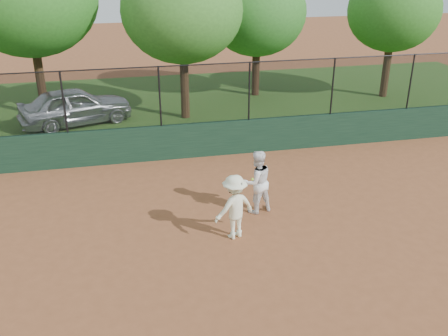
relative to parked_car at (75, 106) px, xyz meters
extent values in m
plane|color=brown|center=(3.54, -10.47, -0.75)|extent=(80.00, 80.00, 0.00)
cube|color=#183623|center=(3.54, -4.47, -0.15)|extent=(26.00, 0.20, 1.20)
cube|color=#264B17|center=(3.54, 1.53, -0.75)|extent=(36.00, 12.00, 0.01)
imported|color=#ACB0B6|center=(0.00, 0.00, 0.00)|extent=(4.76, 3.05, 1.51)
imported|color=white|center=(5.16, -8.65, 0.13)|extent=(1.00, 0.86, 1.77)
imported|color=white|center=(4.27, -9.81, 0.08)|extent=(1.23, 0.96, 1.67)
sphere|color=#ABD72F|center=(4.60, -10.16, 0.96)|extent=(0.07, 0.07, 0.07)
cube|color=black|center=(3.54, -4.47, 1.45)|extent=(26.00, 0.02, 2.00)
cylinder|color=black|center=(3.54, -4.47, 2.43)|extent=(26.00, 0.04, 0.04)
cylinder|color=black|center=(0.04, -4.47, 1.45)|extent=(0.06, 0.06, 2.00)
cylinder|color=black|center=(3.04, -4.47, 1.45)|extent=(0.06, 0.06, 2.00)
cylinder|color=black|center=(6.04, -4.47, 1.45)|extent=(0.06, 0.06, 2.00)
cylinder|color=black|center=(9.04, -4.47, 1.45)|extent=(0.06, 0.06, 2.00)
cylinder|color=black|center=(12.04, -4.47, 1.45)|extent=(0.06, 0.06, 2.00)
cylinder|color=#3D2815|center=(-1.39, 1.43, 0.62)|extent=(0.36, 0.36, 2.75)
cylinder|color=#462E19|center=(4.46, -0.10, 0.50)|extent=(0.36, 0.36, 2.52)
ellipsoid|color=#346F23|center=(4.46, -0.10, 3.61)|extent=(4.79, 4.35, 4.14)
cylinder|color=#3D2414|center=(8.29, 2.64, 0.29)|extent=(0.36, 0.36, 2.10)
ellipsoid|color=#2A6520|center=(8.29, 2.64, 3.10)|extent=(4.56, 4.14, 3.94)
cylinder|color=#432C18|center=(14.26, 1.06, 0.42)|extent=(0.36, 0.36, 2.34)
ellipsoid|color=#29621C|center=(14.26, 1.06, 3.23)|extent=(4.24, 3.86, 3.67)
camera|label=1|loc=(1.72, -20.24, 5.92)|focal=40.00mm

